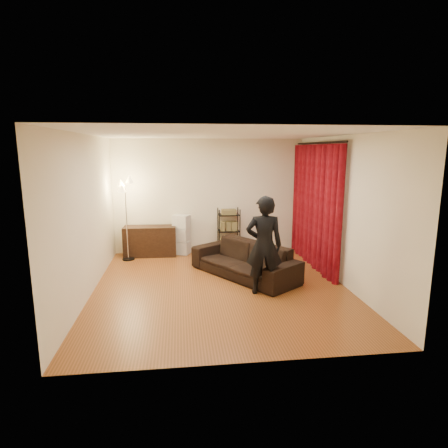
{
  "coord_description": "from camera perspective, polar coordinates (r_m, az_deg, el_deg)",
  "views": [
    {
      "loc": [
        -0.7,
        -6.4,
        2.44
      ],
      "look_at": [
        0.1,
        0.3,
        1.1
      ],
      "focal_mm": 30.0,
      "sensor_mm": 36.0,
      "label": 1
    }
  ],
  "objects": [
    {
      "name": "wall_front",
      "position": [
        4.11,
        3.26,
        -4.18
      ],
      "size": [
        5.0,
        0.0,
        5.0
      ],
      "primitive_type": "plane",
      "rotation": [
        -1.57,
        0.0,
        0.0
      ],
      "color": "#EDE4C8",
      "rests_on": "ground"
    },
    {
      "name": "ceiling",
      "position": [
        6.45,
        -0.58,
        13.54
      ],
      "size": [
        5.0,
        5.0,
        0.0
      ],
      "primitive_type": "plane",
      "rotation": [
        3.14,
        0.0,
        0.0
      ],
      "color": "white",
      "rests_on": "ground"
    },
    {
      "name": "storage_boxes",
      "position": [
        8.91,
        -6.54,
        -1.6
      ],
      "size": [
        0.47,
        0.43,
        0.94
      ],
      "primitive_type": null,
      "rotation": [
        0.0,
        0.0,
        -0.39
      ],
      "color": "silver",
      "rests_on": "ground"
    },
    {
      "name": "floor_lamp",
      "position": [
        8.57,
        -14.63,
        0.58
      ],
      "size": [
        0.38,
        0.38,
        1.82
      ],
      "primitive_type": null,
      "rotation": [
        0.0,
        0.0,
        -0.17
      ],
      "color": "silver",
      "rests_on": "ground"
    },
    {
      "name": "wall_back",
      "position": [
        9.0,
        -2.3,
        4.27
      ],
      "size": [
        5.0,
        0.0,
        5.0
      ],
      "primitive_type": "plane",
      "rotation": [
        1.57,
        0.0,
        0.0
      ],
      "color": "#EDE4C8",
      "rests_on": "ground"
    },
    {
      "name": "sofa",
      "position": [
        7.35,
        3.08,
        -5.48
      ],
      "size": [
        2.02,
        2.35,
        0.66
      ],
      "primitive_type": "imported",
      "rotation": [
        0.0,
        0.0,
        -0.96
      ],
      "color": "black",
      "rests_on": "ground"
    },
    {
      "name": "curtain_rod",
      "position": [
        8.05,
        14.24,
        11.89
      ],
      "size": [
        0.04,
        2.65,
        0.04
      ],
      "primitive_type": "cylinder",
      "rotation": [
        1.57,
        0.0,
        0.0
      ],
      "color": "black",
      "rests_on": "wall_right"
    },
    {
      "name": "wire_shelf",
      "position": [
        8.96,
        0.72,
        -1.03
      ],
      "size": [
        0.54,
        0.42,
        1.07
      ],
      "primitive_type": null,
      "rotation": [
        0.0,
        0.0,
        -0.16
      ],
      "color": "black",
      "rests_on": "ground"
    },
    {
      "name": "person",
      "position": [
        6.38,
        6.12,
        -3.27
      ],
      "size": [
        0.67,
        0.49,
        1.7
      ],
      "primitive_type": "imported",
      "rotation": [
        0.0,
        0.0,
        3.0
      ],
      "color": "black",
      "rests_on": "ground"
    },
    {
      "name": "wall_left",
      "position": [
        6.68,
        -20.13,
        1.14
      ],
      "size": [
        0.0,
        5.0,
        5.0
      ],
      "primitive_type": "plane",
      "rotation": [
        1.57,
        0.0,
        1.57
      ],
      "color": "#EDE4C8",
      "rests_on": "ground"
    },
    {
      "name": "wall_right",
      "position": [
        7.13,
        17.72,
        1.9
      ],
      "size": [
        0.0,
        5.0,
        5.0
      ],
      "primitive_type": "plane",
      "rotation": [
        1.57,
        0.0,
        -1.57
      ],
      "color": "#EDE4C8",
      "rests_on": "ground"
    },
    {
      "name": "media_cabinet",
      "position": [
        8.9,
        -11.19,
        -2.56
      ],
      "size": [
        1.21,
        0.49,
        0.7
      ],
      "primitive_type": "cube",
      "rotation": [
        0.0,
        0.0,
        -0.03
      ],
      "color": "black",
      "rests_on": "ground"
    },
    {
      "name": "floor",
      "position": [
        6.89,
        -0.54,
        -9.52
      ],
      "size": [
        5.0,
        5.0,
        0.0
      ],
      "primitive_type": "plane",
      "color": "brown",
      "rests_on": "ground"
    },
    {
      "name": "curtain",
      "position": [
        8.13,
        13.66,
        2.67
      ],
      "size": [
        0.22,
        2.65,
        2.55
      ],
      "primitive_type": null,
      "color": "maroon",
      "rests_on": "ground"
    }
  ]
}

